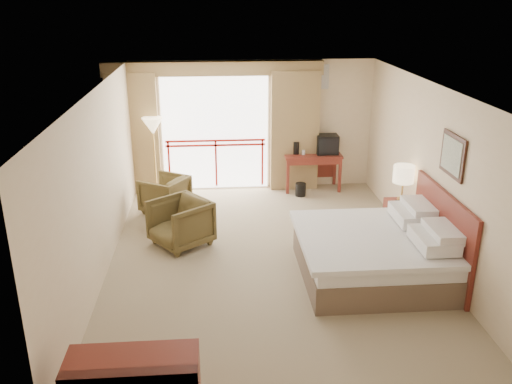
{
  "coord_description": "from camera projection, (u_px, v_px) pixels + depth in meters",
  "views": [
    {
      "loc": [
        -0.83,
        -7.58,
        3.99
      ],
      "look_at": [
        -0.19,
        0.4,
        1.02
      ],
      "focal_mm": 38.0,
      "sensor_mm": 36.0,
      "label": 1
    }
  ],
  "objects": [
    {
      "name": "cup",
      "position": [
        303.0,
        153.0,
        11.3
      ],
      "size": [
        0.08,
        0.08,
        0.1
      ],
      "primitive_type": "cylinder",
      "rotation": [
        0.0,
        0.0,
        -0.26
      ],
      "color": "white",
      "rests_on": "desk"
    },
    {
      "name": "wastebasket",
      "position": [
        301.0,
        190.0,
        11.2
      ],
      "size": [
        0.27,
        0.27,
        0.27
      ],
      "primitive_type": "cylinder",
      "rotation": [
        0.0,
        0.0,
        0.31
      ],
      "color": "black",
      "rests_on": "floor"
    },
    {
      "name": "coffee_maker",
      "position": [
        296.0,
        148.0,
        11.31
      ],
      "size": [
        0.13,
        0.13,
        0.27
      ],
      "primitive_type": "cylinder",
      "rotation": [
        0.0,
        0.0,
        -0.07
      ],
      "color": "black",
      "rests_on": "desk"
    },
    {
      "name": "side_table",
      "position": [
        158.0,
        212.0,
        9.5
      ],
      "size": [
        0.47,
        0.47,
        0.51
      ],
      "rotation": [
        0.0,
        0.0,
        0.33
      ],
      "color": "black",
      "rests_on": "floor"
    },
    {
      "name": "nightstand",
      "position": [
        400.0,
        221.0,
        9.2
      ],
      "size": [
        0.46,
        0.55,
        0.66
      ],
      "primitive_type": "cube",
      "rotation": [
        0.0,
        0.0,
        0.0
      ],
      "color": "maroon",
      "rests_on": "floor"
    },
    {
      "name": "ceiling",
      "position": [
        272.0,
        89.0,
        7.59
      ],
      "size": [
        7.0,
        7.0,
        0.0
      ],
      "primitive_type": "plane",
      "rotation": [
        3.14,
        0.0,
        0.0
      ],
      "color": "white",
      "rests_on": "wall_back"
    },
    {
      "name": "balcony_door",
      "position": [
        215.0,
        133.0,
        11.31
      ],
      "size": [
        2.4,
        0.0,
        2.4
      ],
      "primitive_type": "plane",
      "rotation": [
        1.57,
        0.0,
        0.0
      ],
      "color": "white",
      "rests_on": "wall_back"
    },
    {
      "name": "balcony_railing",
      "position": [
        216.0,
        152.0,
        11.42
      ],
      "size": [
        2.09,
        0.03,
        1.02
      ],
      "color": "#A2160D",
      "rests_on": "wall_back"
    },
    {
      "name": "book",
      "position": [
        158.0,
        203.0,
        9.44
      ],
      "size": [
        0.19,
        0.24,
        0.02
      ],
      "primitive_type": "imported",
      "rotation": [
        0.0,
        0.0,
        0.07
      ],
      "color": "white",
      "rests_on": "side_table"
    },
    {
      "name": "tv",
      "position": [
        327.0,
        144.0,
        11.32
      ],
      "size": [
        0.45,
        0.36,
        0.41
      ],
      "rotation": [
        0.0,
        0.0,
        0.31
      ],
      "color": "black",
      "rests_on": "desk"
    },
    {
      "name": "hvac_vent",
      "position": [
        317.0,
        77.0,
        11.06
      ],
      "size": [
        0.5,
        0.04,
        0.5
      ],
      "primitive_type": "cube",
      "color": "silver",
      "rests_on": "wall_back"
    },
    {
      "name": "armchair_far",
      "position": [
        166.0,
        211.0,
        10.45
      ],
      "size": [
        1.06,
        1.05,
        0.71
      ],
      "primitive_type": "imported",
      "rotation": [
        0.0,
        0.0,
        -2.12
      ],
      "color": "#493C20",
      "rests_on": "floor"
    },
    {
      "name": "wall_right",
      "position": [
        434.0,
        176.0,
        8.25
      ],
      "size": [
        0.0,
        7.0,
        7.0
      ],
      "primitive_type": "plane",
      "rotation": [
        1.57,
        0.0,
        -1.57
      ],
      "color": "beige",
      "rests_on": "ground"
    },
    {
      "name": "floor_lamp",
      "position": [
        153.0,
        129.0,
        10.77
      ],
      "size": [
        0.42,
        0.42,
        1.64
      ],
      "rotation": [
        0.0,
        0.0,
        -0.37
      ],
      "color": "tan",
      "rests_on": "floor"
    },
    {
      "name": "curtain_right",
      "position": [
        294.0,
        131.0,
        11.29
      ],
      "size": [
        1.0,
        0.26,
        2.5
      ],
      "primitive_type": "cube",
      "color": "olive",
      "rests_on": "wall_back"
    },
    {
      "name": "armchair_near",
      "position": [
        182.0,
        244.0,
        9.09
      ],
      "size": [
        1.2,
        1.19,
        0.79
      ],
      "primitive_type": "imported",
      "rotation": [
        0.0,
        0.0,
        -0.91
      ],
      "color": "#493C20",
      "rests_on": "floor"
    },
    {
      "name": "bed",
      "position": [
        376.0,
        253.0,
        7.95
      ],
      "size": [
        2.13,
        2.06,
        0.97
      ],
      "color": "brown",
      "rests_on": "floor"
    },
    {
      "name": "table_lamp",
      "position": [
        404.0,
        175.0,
        8.97
      ],
      "size": [
        0.35,
        0.35,
        0.61
      ],
      "rotation": [
        0.0,
        0.0,
        -0.13
      ],
      "color": "tan",
      "rests_on": "nightstand"
    },
    {
      "name": "framed_art",
      "position": [
        453.0,
        155.0,
        7.51
      ],
      "size": [
        0.04,
        0.72,
        0.6
      ],
      "color": "black",
      "rests_on": "wall_right"
    },
    {
      "name": "wall_front",
      "position": [
        313.0,
        309.0,
        4.79
      ],
      "size": [
        5.0,
        0.0,
        5.0
      ],
      "primitive_type": "plane",
      "rotation": [
        -1.57,
        0.0,
        0.0
      ],
      "color": "beige",
      "rests_on": "ground"
    },
    {
      "name": "curtain_left",
      "position": [
        134.0,
        134.0,
        11.05
      ],
      "size": [
        1.0,
        0.26,
        2.5
      ],
      "primitive_type": "cube",
      "color": "olive",
      "rests_on": "wall_back"
    },
    {
      "name": "valance",
      "position": [
        214.0,
        68.0,
        10.74
      ],
      "size": [
        4.4,
        0.22,
        0.28
      ],
      "primitive_type": "cube",
      "color": "olive",
      "rests_on": "wall_back"
    },
    {
      "name": "headboard",
      "position": [
        442.0,
        234.0,
        7.93
      ],
      "size": [
        0.06,
        2.1,
        1.3
      ],
      "primitive_type": "cube",
      "color": "maroon",
      "rests_on": "wall_right"
    },
    {
      "name": "wall_left",
      "position": [
        100.0,
        184.0,
        7.88
      ],
      "size": [
        0.0,
        7.0,
        7.0
      ],
      "primitive_type": "plane",
      "rotation": [
        1.57,
        0.0,
        1.57
      ],
      "color": "beige",
      "rests_on": "ground"
    },
    {
      "name": "phone",
      "position": [
        402.0,
        204.0,
        8.93
      ],
      "size": [
        0.21,
        0.17,
        0.09
      ],
      "primitive_type": "cube",
      "rotation": [
        0.0,
        0.0,
        0.11
      ],
      "color": "black",
      "rests_on": "nightstand"
    },
    {
      "name": "desk",
      "position": [
        312.0,
        161.0,
        11.49
      ],
      "size": [
        1.2,
        0.58,
        0.78
      ],
      "rotation": [
        0.0,
        0.0,
        0.01
      ],
      "color": "maroon",
      "rests_on": "floor"
    },
    {
      "name": "floor",
      "position": [
        270.0,
        261.0,
        8.53
      ],
      "size": [
        7.0,
        7.0,
        0.0
      ],
      "primitive_type": "plane",
      "color": "gray",
      "rests_on": "ground"
    },
    {
      "name": "wall_back",
      "position": [
        253.0,
        125.0,
        11.33
      ],
      "size": [
        5.0,
        0.0,
        5.0
      ],
      "primitive_type": "plane",
      "rotation": [
        1.57,
        0.0,
        0.0
      ],
      "color": "beige",
      "rests_on": "ground"
    }
  ]
}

